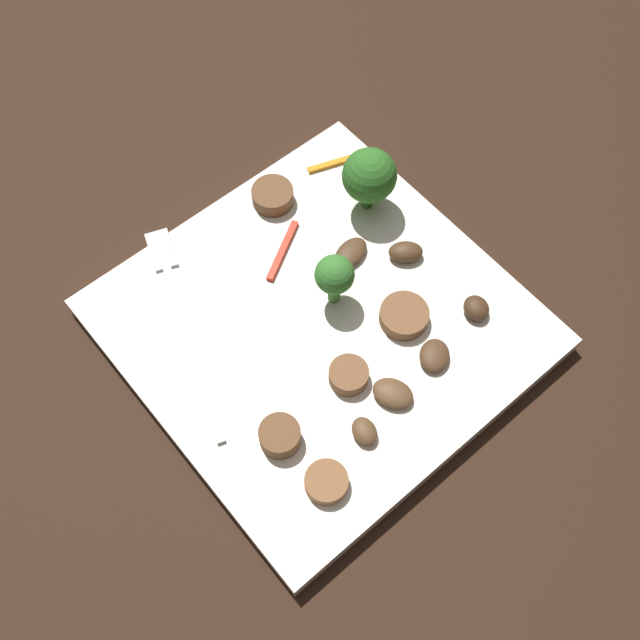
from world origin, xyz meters
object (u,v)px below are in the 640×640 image
(broccoli_floret_0, at_px, (369,176))
(mushroom_5, at_px, (395,392))
(pepper_strip_1, at_px, (337,162))
(pepper_strip_2, at_px, (283,250))
(mushroom_0, at_px, (435,356))
(sausage_slice_0, at_px, (404,316))
(sausage_slice_2, at_px, (280,436))
(mushroom_1, at_px, (365,431))
(sausage_slice_3, at_px, (326,482))
(mushroom_2, at_px, (403,249))
(mushroom_4, at_px, (351,253))
(sausage_slice_1, at_px, (349,375))
(sausage_slice_4, at_px, (273,196))
(mushroom_3, at_px, (476,308))
(fork, at_px, (181,313))
(broccoli_floret_1, at_px, (335,276))
(plate, at_px, (320,325))

(broccoli_floret_0, relative_size, mushroom_5, 1.99)
(pepper_strip_1, relative_size, pepper_strip_2, 0.92)
(mushroom_0, bearing_deg, sausage_slice_0, -7.30)
(sausage_slice_2, bearing_deg, mushroom_1, -126.17)
(mushroom_0, bearing_deg, sausage_slice_3, 99.54)
(broccoli_floret_0, xyz_separation_m, pepper_strip_2, (0.01, 0.08, -0.03))
(sausage_slice_2, xyz_separation_m, mushroom_2, (0.06, -0.16, -0.00))
(sausage_slice_3, distance_m, mushroom_4, 0.18)
(sausage_slice_3, xyz_separation_m, mushroom_5, (0.02, -0.08, -0.00))
(sausage_slice_1, relative_size, sausage_slice_4, 0.85)
(sausage_slice_0, height_order, mushroom_3, same)
(mushroom_1, distance_m, pepper_strip_2, 0.16)
(fork, relative_size, mushroom_1, 8.22)
(mushroom_4, bearing_deg, sausage_slice_0, 174.24)
(fork, distance_m, mushroom_1, 0.16)
(sausage_slice_1, bearing_deg, fork, 27.12)
(broccoli_floret_1, height_order, mushroom_0, broccoli_floret_1)
(sausage_slice_3, relative_size, mushroom_0, 1.10)
(pepper_strip_1, bearing_deg, sausage_slice_1, 141.54)
(sausage_slice_4, bearing_deg, sausage_slice_1, 160.33)
(mushroom_0, relative_size, mushroom_4, 0.84)
(mushroom_1, bearing_deg, sausage_slice_4, -21.04)
(fork, relative_size, mushroom_0, 6.57)
(sausage_slice_1, height_order, mushroom_0, sausage_slice_1)
(fork, xyz_separation_m, sausage_slice_1, (-0.12, -0.06, 0.00))
(mushroom_2, height_order, mushroom_4, mushroom_2)
(broccoli_floret_1, distance_m, mushroom_1, 0.11)
(plate, xyz_separation_m, pepper_strip_1, (0.10, -0.10, 0.01))
(sausage_slice_1, height_order, sausage_slice_2, sausage_slice_2)
(plate, xyz_separation_m, mushroom_3, (-0.07, -0.09, 0.01))
(sausage_slice_1, xyz_separation_m, mushroom_4, (0.08, -0.07, -0.00))
(sausage_slice_0, relative_size, mushroom_4, 1.14)
(broccoli_floret_0, relative_size, sausage_slice_4, 1.76)
(pepper_strip_2, bearing_deg, sausage_slice_0, -163.34)
(broccoli_floret_0, relative_size, sausage_slice_0, 1.62)
(sausage_slice_3, xyz_separation_m, pepper_strip_2, (0.16, -0.09, -0.00))
(broccoli_floret_1, distance_m, mushroom_0, 0.09)
(sausage_slice_0, xyz_separation_m, sausage_slice_4, (0.14, 0.01, 0.00))
(broccoli_floret_0, relative_size, pepper_strip_2, 1.05)
(sausage_slice_3, bearing_deg, sausage_slice_2, 5.22)
(mushroom_4, distance_m, mushroom_5, 0.12)
(sausage_slice_0, bearing_deg, mushroom_2, -41.99)
(mushroom_4, relative_size, mushroom_5, 1.08)
(mushroom_1, xyz_separation_m, mushroom_3, (0.02, -0.12, 0.00))
(mushroom_0, distance_m, mushroom_4, 0.10)
(pepper_strip_1, bearing_deg, fork, 100.19)
(sausage_slice_1, relative_size, sausage_slice_3, 0.97)
(plate, height_order, sausage_slice_4, sausage_slice_4)
(plate, height_order, sausage_slice_1, sausage_slice_1)
(sausage_slice_2, height_order, mushroom_5, sausage_slice_2)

